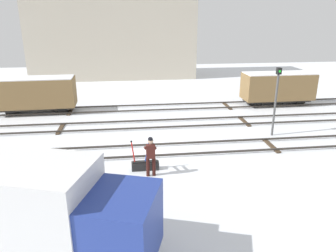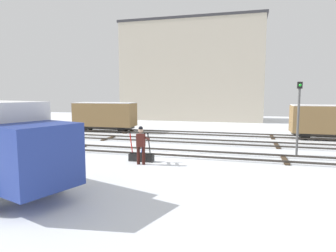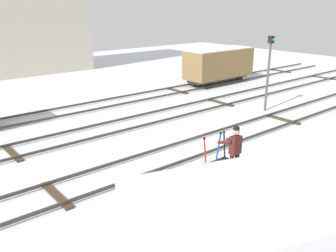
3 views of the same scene
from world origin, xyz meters
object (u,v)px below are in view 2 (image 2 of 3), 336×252
at_px(signal_post, 299,111).
at_px(freight_car_back_track, 331,120).
at_px(freight_car_far_end, 105,115).
at_px(switch_lever_frame, 141,156).
at_px(rail_worker, 141,143).

bearing_deg(signal_post, freight_car_back_track, 63.63).
bearing_deg(freight_car_far_end, signal_post, -25.21).
bearing_deg(signal_post, freight_car_far_end, 156.47).
relative_size(switch_lever_frame, freight_car_far_end, 0.27).
distance_m(switch_lever_frame, rail_worker, 1.01).
height_order(switch_lever_frame, freight_car_far_end, freight_car_far_end).
distance_m(signal_post, freight_car_far_end, 16.07).
xyz_separation_m(switch_lever_frame, signal_post, (7.62, 3.52, 2.16)).
relative_size(freight_car_far_end, freight_car_back_track, 1.00).
bearing_deg(rail_worker, freight_car_far_end, 124.63).
height_order(switch_lever_frame, rail_worker, rail_worker).
bearing_deg(rail_worker, signal_post, 28.89).
relative_size(rail_worker, signal_post, 0.46).
height_order(rail_worker, freight_car_far_end, freight_car_far_end).
distance_m(signal_post, freight_car_back_track, 7.22).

